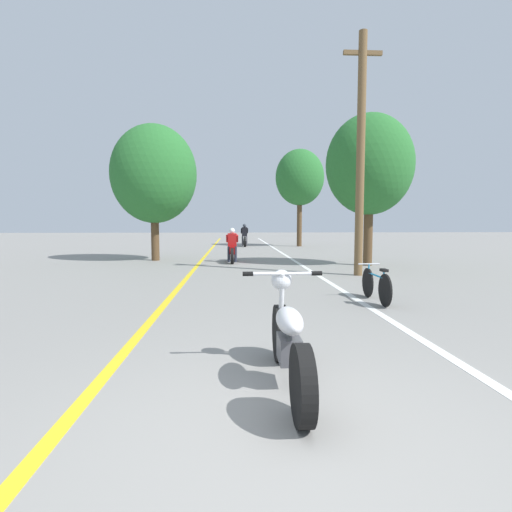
# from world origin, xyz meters

# --- Properties ---
(ground_plane) EXTENTS (120.00, 120.00, 0.00)m
(ground_plane) POSITION_xyz_m (0.00, 0.00, 0.00)
(ground_plane) COLOR gray
(lane_stripe_center) EXTENTS (0.14, 48.00, 0.01)m
(lane_stripe_center) POSITION_xyz_m (-1.70, 13.01, 0.00)
(lane_stripe_center) COLOR yellow
(lane_stripe_center) RESTS_ON ground
(lane_stripe_edge) EXTENTS (0.14, 48.00, 0.01)m
(lane_stripe_edge) POSITION_xyz_m (2.07, 13.01, 0.00)
(lane_stripe_edge) COLOR white
(lane_stripe_edge) RESTS_ON ground
(utility_pole) EXTENTS (1.10, 0.24, 6.88)m
(utility_pole) POSITION_xyz_m (3.25, 8.81, 3.53)
(utility_pole) COLOR brown
(utility_pole) RESTS_ON ground
(roadside_tree_right_near) EXTENTS (3.10, 2.79, 5.37)m
(roadside_tree_right_near) POSITION_xyz_m (4.44, 11.48, 3.58)
(roadside_tree_right_near) COLOR #513A23
(roadside_tree_right_near) RESTS_ON ground
(roadside_tree_right_far) EXTENTS (3.13, 2.82, 6.25)m
(roadside_tree_right_far) POSITION_xyz_m (3.90, 23.24, 4.42)
(roadside_tree_right_far) COLOR #513A23
(roadside_tree_right_far) RESTS_ON ground
(roadside_tree_left) EXTENTS (3.42, 3.08, 5.46)m
(roadside_tree_left) POSITION_xyz_m (-3.58, 13.83, 3.48)
(roadside_tree_left) COLOR #513A23
(roadside_tree_left) RESTS_ON ground
(motorcycle_foreground) EXTENTS (0.84, 2.06, 1.03)m
(motorcycle_foreground) POSITION_xyz_m (0.12, 1.07, 0.44)
(motorcycle_foreground) COLOR black
(motorcycle_foreground) RESTS_ON ground
(motorcycle_rider_lead) EXTENTS (0.50, 1.99, 1.33)m
(motorcycle_rider_lead) POSITION_xyz_m (-0.44, 12.94, 0.51)
(motorcycle_rider_lead) COLOR black
(motorcycle_rider_lead) RESTS_ON ground
(motorcycle_rider_far) EXTENTS (0.50, 2.18, 1.46)m
(motorcycle_rider_far) POSITION_xyz_m (0.33, 23.50, 0.55)
(motorcycle_rider_far) COLOR black
(motorcycle_rider_far) RESTS_ON ground
(bicycle_parked) EXTENTS (0.44, 1.56, 0.71)m
(bicycle_parked) POSITION_xyz_m (2.37, 4.94, 0.33)
(bicycle_parked) COLOR black
(bicycle_parked) RESTS_ON ground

